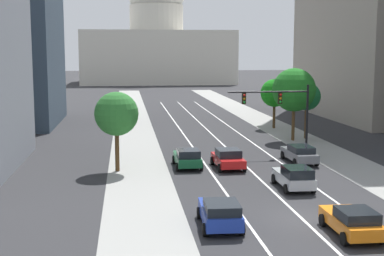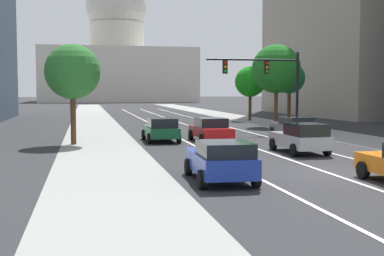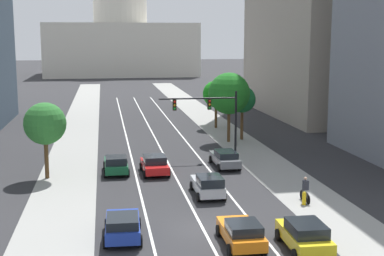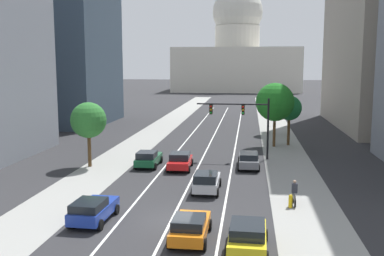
{
  "view_description": "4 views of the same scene",
  "coord_description": "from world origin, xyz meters",
  "px_view_note": "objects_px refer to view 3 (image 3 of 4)",
  "views": [
    {
      "loc": [
        -9.23,
        -27.16,
        8.8
      ],
      "look_at": [
        -2.32,
        29.46,
        0.88
      ],
      "focal_mm": 51.17,
      "sensor_mm": 36.0,
      "label": 1
    },
    {
      "loc": [
        -9.23,
        -18.38,
        3.22
      ],
      "look_at": [
        -2.13,
        16.11,
        0.66
      ],
      "focal_mm": 48.8,
      "sensor_mm": 36.0,
      "label": 2
    },
    {
      "loc": [
        -5.43,
        -29.3,
        10.84
      ],
      "look_at": [
        2.61,
        19.89,
        2.52
      ],
      "focal_mm": 51.0,
      "sensor_mm": 36.0,
      "label": 3
    },
    {
      "loc": [
        4.54,
        -25.51,
        9.39
      ],
      "look_at": [
        -1.72,
        23.17,
        2.3
      ],
      "focal_mm": 41.84,
      "sensor_mm": 36.0,
      "label": 4
    }
  ],
  "objects_px": {
    "car_red": "(155,164)",
    "car_silver": "(208,185)",
    "cyclist": "(305,190)",
    "street_tree_far_right": "(229,94)",
    "traffic_signal_mast": "(211,111)",
    "street_tree_mid_right": "(242,100)",
    "car_yellow": "(305,235)",
    "capitol_building": "(121,33)",
    "street_tree_near_right": "(216,94)",
    "fire_hydrant": "(304,198)",
    "car_green": "(116,164)",
    "car_orange": "(241,232)",
    "car_blue": "(123,225)",
    "car_gray": "(225,158)",
    "street_tree_near_left": "(45,124)"
  },
  "relations": [
    {
      "from": "car_orange",
      "to": "cyclist",
      "type": "height_order",
      "value": "cyclist"
    },
    {
      "from": "street_tree_near_right",
      "to": "street_tree_far_right",
      "type": "bearing_deg",
      "value": -93.29
    },
    {
      "from": "car_yellow",
      "to": "car_green",
      "type": "bearing_deg",
      "value": 28.65
    },
    {
      "from": "street_tree_mid_right",
      "to": "capitol_building",
      "type": "bearing_deg",
      "value": 94.92
    },
    {
      "from": "traffic_signal_mast",
      "to": "fire_hydrant",
      "type": "xyz_separation_m",
      "value": [
        3.22,
        -14.99,
        -3.8
      ]
    },
    {
      "from": "capitol_building",
      "to": "car_orange",
      "type": "bearing_deg",
      "value": -89.35
    },
    {
      "from": "street_tree_mid_right",
      "to": "car_gray",
      "type": "bearing_deg",
      "value": -110.72
    },
    {
      "from": "car_red",
      "to": "cyclist",
      "type": "relative_size",
      "value": 2.44
    },
    {
      "from": "car_yellow",
      "to": "street_tree_far_right",
      "type": "height_order",
      "value": "street_tree_far_right"
    },
    {
      "from": "car_red",
      "to": "car_silver",
      "type": "bearing_deg",
      "value": -158.15
    },
    {
      "from": "street_tree_far_right",
      "to": "street_tree_near_right",
      "type": "height_order",
      "value": "street_tree_far_right"
    },
    {
      "from": "car_red",
      "to": "street_tree_near_right",
      "type": "height_order",
      "value": "street_tree_near_right"
    },
    {
      "from": "car_green",
      "to": "car_yellow",
      "type": "distance_m",
      "value": 19.98
    },
    {
      "from": "car_blue",
      "to": "car_green",
      "type": "bearing_deg",
      "value": 2.06
    },
    {
      "from": "car_silver",
      "to": "street_tree_near_right",
      "type": "bearing_deg",
      "value": -12.91
    },
    {
      "from": "fire_hydrant",
      "to": "street_tree_mid_right",
      "type": "distance_m",
      "value": 23.59
    },
    {
      "from": "fire_hydrant",
      "to": "cyclist",
      "type": "height_order",
      "value": "cyclist"
    },
    {
      "from": "car_yellow",
      "to": "car_silver",
      "type": "bearing_deg",
      "value": 17.91
    },
    {
      "from": "car_orange",
      "to": "fire_hydrant",
      "type": "distance_m",
      "value": 8.52
    },
    {
      "from": "car_orange",
      "to": "street_tree_near_right",
      "type": "xyz_separation_m",
      "value": [
        6.41,
        37.33,
        3.35
      ]
    },
    {
      "from": "car_yellow",
      "to": "street_tree_far_right",
      "type": "bearing_deg",
      "value": -4.13
    },
    {
      "from": "car_green",
      "to": "car_blue",
      "type": "relative_size",
      "value": 1.03
    },
    {
      "from": "fire_hydrant",
      "to": "capitol_building",
      "type": "bearing_deg",
      "value": 93.26
    },
    {
      "from": "cyclist",
      "to": "car_orange",
      "type": "bearing_deg",
      "value": 136.72
    },
    {
      "from": "traffic_signal_mast",
      "to": "street_tree_near_right",
      "type": "distance_m",
      "value": 16.56
    },
    {
      "from": "street_tree_far_right",
      "to": "cyclist",
      "type": "bearing_deg",
      "value": -89.42
    },
    {
      "from": "capitol_building",
      "to": "car_red",
      "type": "xyz_separation_m",
      "value": [
        -1.53,
        -119.25,
        -11.39
      ]
    },
    {
      "from": "traffic_signal_mast",
      "to": "street_tree_mid_right",
      "type": "distance_m",
      "value": 9.61
    },
    {
      "from": "car_yellow",
      "to": "street_tree_mid_right",
      "type": "bearing_deg",
      "value": -7.07
    },
    {
      "from": "street_tree_far_right",
      "to": "car_blue",
      "type": "bearing_deg",
      "value": -114.5
    },
    {
      "from": "capitol_building",
      "to": "street_tree_near_right",
      "type": "relative_size",
      "value": 7.36
    },
    {
      "from": "street_tree_near_left",
      "to": "car_green",
      "type": "bearing_deg",
      "value": 7.11
    },
    {
      "from": "capitol_building",
      "to": "street_tree_near_left",
      "type": "xyz_separation_m",
      "value": [
        -9.91,
        -119.31,
        -7.87
      ]
    },
    {
      "from": "street_tree_far_right",
      "to": "car_orange",
      "type": "bearing_deg",
      "value": -101.75
    },
    {
      "from": "car_orange",
      "to": "cyclist",
      "type": "relative_size",
      "value": 2.44
    },
    {
      "from": "car_gray",
      "to": "car_silver",
      "type": "bearing_deg",
      "value": 158.91
    },
    {
      "from": "cyclist",
      "to": "street_tree_mid_right",
      "type": "relative_size",
      "value": 0.3
    },
    {
      "from": "car_silver",
      "to": "fire_hydrant",
      "type": "relative_size",
      "value": 4.58
    },
    {
      "from": "car_gray",
      "to": "car_red",
      "type": "bearing_deg",
      "value": 101.97
    },
    {
      "from": "car_gray",
      "to": "street_tree_near_right",
      "type": "distance_m",
      "value": 20.44
    },
    {
      "from": "capitol_building",
      "to": "car_red",
      "type": "distance_m",
      "value": 119.8
    },
    {
      "from": "car_green",
      "to": "fire_hydrant",
      "type": "bearing_deg",
      "value": -131.64
    },
    {
      "from": "street_tree_far_right",
      "to": "car_yellow",
      "type": "bearing_deg",
      "value": -95.52
    },
    {
      "from": "car_green",
      "to": "car_red",
      "type": "relative_size",
      "value": 1.02
    },
    {
      "from": "car_green",
      "to": "car_silver",
      "type": "distance_m",
      "value": 9.66
    },
    {
      "from": "cyclist",
      "to": "street_tree_far_right",
      "type": "relative_size",
      "value": 0.24
    },
    {
      "from": "street_tree_mid_right",
      "to": "street_tree_far_right",
      "type": "bearing_deg",
      "value": -146.87
    },
    {
      "from": "street_tree_near_left",
      "to": "street_tree_near_right",
      "type": "xyz_separation_m",
      "value": [
        17.85,
        21.33,
        -0.19
      ]
    },
    {
      "from": "car_gray",
      "to": "street_tree_mid_right",
      "type": "xyz_separation_m",
      "value": [
        4.53,
        11.98,
        3.54
      ]
    },
    {
      "from": "traffic_signal_mast",
      "to": "fire_hydrant",
      "type": "bearing_deg",
      "value": -77.86
    }
  ]
}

